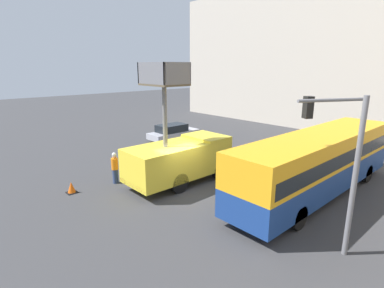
{
  "coord_description": "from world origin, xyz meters",
  "views": [
    {
      "loc": [
        11.1,
        -9.74,
        6.48
      ],
      "look_at": [
        -1.39,
        1.57,
        2.11
      ],
      "focal_mm": 28.0,
      "sensor_mm": 36.0,
      "label": 1
    }
  ],
  "objects_px": {
    "utility_truck": "(179,157)",
    "road_worker_directing": "(220,179)",
    "road_worker_near_truck": "(115,168)",
    "traffic_light_pole": "(336,144)",
    "parked_car_curbside": "(173,132)",
    "city_bus": "(319,160)",
    "traffic_cone_near_truck": "(71,188)"
  },
  "relations": [
    {
      "from": "traffic_light_pole",
      "to": "road_worker_directing",
      "type": "bearing_deg",
      "value": -178.78
    },
    {
      "from": "utility_truck",
      "to": "city_bus",
      "type": "xyz_separation_m",
      "value": [
        6.07,
        4.17,
        0.35
      ]
    },
    {
      "from": "utility_truck",
      "to": "road_worker_directing",
      "type": "xyz_separation_m",
      "value": [
        2.83,
        0.35,
        -0.64
      ]
    },
    {
      "from": "utility_truck",
      "to": "road_worker_directing",
      "type": "distance_m",
      "value": 2.92
    },
    {
      "from": "traffic_light_pole",
      "to": "parked_car_curbside",
      "type": "height_order",
      "value": "traffic_light_pole"
    },
    {
      "from": "city_bus",
      "to": "traffic_light_pole",
      "type": "xyz_separation_m",
      "value": [
        2.18,
        -3.7,
        1.9
      ]
    },
    {
      "from": "road_worker_near_truck",
      "to": "parked_car_curbside",
      "type": "bearing_deg",
      "value": 108.08
    },
    {
      "from": "city_bus",
      "to": "road_worker_directing",
      "type": "relative_size",
      "value": 6.9
    },
    {
      "from": "utility_truck",
      "to": "city_bus",
      "type": "distance_m",
      "value": 7.37
    },
    {
      "from": "city_bus",
      "to": "traffic_cone_near_truck",
      "type": "relative_size",
      "value": 20.66
    },
    {
      "from": "city_bus",
      "to": "parked_car_curbside",
      "type": "relative_size",
      "value": 2.61
    },
    {
      "from": "traffic_cone_near_truck",
      "to": "road_worker_near_truck",
      "type": "bearing_deg",
      "value": 82.38
    },
    {
      "from": "road_worker_near_truck",
      "to": "parked_car_curbside",
      "type": "relative_size",
      "value": 0.38
    },
    {
      "from": "city_bus",
      "to": "road_worker_near_truck",
      "type": "bearing_deg",
      "value": 130.36
    },
    {
      "from": "city_bus",
      "to": "traffic_cone_near_truck",
      "type": "height_order",
      "value": "city_bus"
    },
    {
      "from": "utility_truck",
      "to": "road_worker_near_truck",
      "type": "bearing_deg",
      "value": -129.94
    },
    {
      "from": "road_worker_near_truck",
      "to": "traffic_cone_near_truck",
      "type": "bearing_deg",
      "value": -113.12
    },
    {
      "from": "road_worker_directing",
      "to": "parked_car_curbside",
      "type": "bearing_deg",
      "value": 121.87
    },
    {
      "from": "road_worker_near_truck",
      "to": "parked_car_curbside",
      "type": "xyz_separation_m",
      "value": [
        -5.96,
        8.98,
        -0.18
      ]
    },
    {
      "from": "utility_truck",
      "to": "parked_car_curbside",
      "type": "relative_size",
      "value": 1.4
    },
    {
      "from": "city_bus",
      "to": "parked_car_curbside",
      "type": "height_order",
      "value": "city_bus"
    },
    {
      "from": "traffic_cone_near_truck",
      "to": "parked_car_curbside",
      "type": "xyz_separation_m",
      "value": [
        -5.64,
        11.38,
        0.45
      ]
    },
    {
      "from": "traffic_cone_near_truck",
      "to": "city_bus",
      "type": "bearing_deg",
      "value": 47.02
    },
    {
      "from": "road_worker_near_truck",
      "to": "road_worker_directing",
      "type": "height_order",
      "value": "road_worker_near_truck"
    },
    {
      "from": "road_worker_directing",
      "to": "utility_truck",
      "type": "bearing_deg",
      "value": 156.62
    },
    {
      "from": "road_worker_near_truck",
      "to": "utility_truck",
      "type": "bearing_deg",
      "value": 34.56
    },
    {
      "from": "road_worker_near_truck",
      "to": "traffic_cone_near_truck",
      "type": "xyz_separation_m",
      "value": [
        -0.32,
        -2.4,
        -0.63
      ]
    },
    {
      "from": "traffic_light_pole",
      "to": "utility_truck",
      "type": "bearing_deg",
      "value": -176.74
    },
    {
      "from": "traffic_cone_near_truck",
      "to": "parked_car_curbside",
      "type": "height_order",
      "value": "parked_car_curbside"
    },
    {
      "from": "traffic_light_pole",
      "to": "road_worker_directing",
      "type": "xyz_separation_m",
      "value": [
        -5.42,
        -0.12,
        -2.89
      ]
    },
    {
      "from": "road_worker_directing",
      "to": "road_worker_near_truck",
      "type": "bearing_deg",
      "value": -179.12
    },
    {
      "from": "utility_truck",
      "to": "road_worker_near_truck",
      "type": "height_order",
      "value": "utility_truck"
    }
  ]
}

